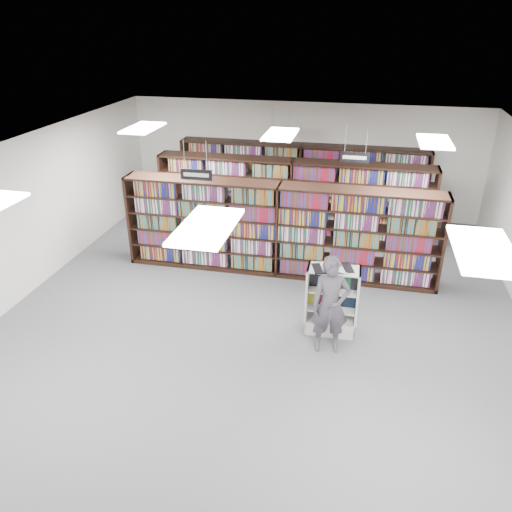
% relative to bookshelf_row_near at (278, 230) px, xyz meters
% --- Properties ---
extents(floor, '(12.00, 12.00, 0.00)m').
position_rel_bookshelf_row_near_xyz_m(floor, '(0.00, -2.00, -1.05)').
color(floor, '#59595E').
rests_on(floor, ground).
extents(ceiling, '(10.00, 12.00, 0.10)m').
position_rel_bookshelf_row_near_xyz_m(ceiling, '(0.00, -2.00, 2.15)').
color(ceiling, white).
rests_on(ceiling, wall_back).
extents(wall_back, '(10.00, 0.10, 3.20)m').
position_rel_bookshelf_row_near_xyz_m(wall_back, '(0.00, 4.00, 0.55)').
color(wall_back, white).
rests_on(wall_back, ground).
extents(wall_left, '(0.10, 12.00, 3.20)m').
position_rel_bookshelf_row_near_xyz_m(wall_left, '(-5.00, -2.00, 0.55)').
color(wall_left, white).
rests_on(wall_left, ground).
extents(bookshelf_row_near, '(7.00, 0.60, 2.10)m').
position_rel_bookshelf_row_near_xyz_m(bookshelf_row_near, '(0.00, 0.00, 0.00)').
color(bookshelf_row_near, black).
rests_on(bookshelf_row_near, floor).
extents(bookshelf_row_mid, '(7.00, 0.60, 2.10)m').
position_rel_bookshelf_row_near_xyz_m(bookshelf_row_mid, '(0.00, 2.00, 0.00)').
color(bookshelf_row_mid, black).
rests_on(bookshelf_row_mid, floor).
extents(bookshelf_row_far, '(7.00, 0.60, 2.10)m').
position_rel_bookshelf_row_near_xyz_m(bookshelf_row_far, '(0.00, 3.70, 0.00)').
color(bookshelf_row_far, black).
rests_on(bookshelf_row_far, floor).
extents(aisle_sign_left, '(0.65, 0.02, 0.80)m').
position_rel_bookshelf_row_near_xyz_m(aisle_sign_left, '(-1.50, -1.00, 1.48)').
color(aisle_sign_left, '#B2B2B7').
rests_on(aisle_sign_left, ceiling).
extents(aisle_sign_right, '(0.65, 0.02, 0.80)m').
position_rel_bookshelf_row_near_xyz_m(aisle_sign_right, '(1.50, 1.00, 1.48)').
color(aisle_sign_right, '#B2B2B7').
rests_on(aisle_sign_right, ceiling).
extents(aisle_sign_center, '(0.65, 0.02, 0.80)m').
position_rel_bookshelf_row_near_xyz_m(aisle_sign_center, '(-0.50, 3.00, 1.48)').
color(aisle_sign_center, '#B2B2B7').
rests_on(aisle_sign_center, ceiling).
extents(troffer_front_center, '(0.60, 1.20, 0.04)m').
position_rel_bookshelf_row_near_xyz_m(troffer_front_center, '(0.00, -5.00, 2.11)').
color(troffer_front_center, white).
rests_on(troffer_front_center, ceiling).
extents(troffer_front_right, '(0.60, 1.20, 0.04)m').
position_rel_bookshelf_row_near_xyz_m(troffer_front_right, '(3.00, -5.00, 2.11)').
color(troffer_front_right, white).
rests_on(troffer_front_right, ceiling).
extents(troffer_back_left, '(0.60, 1.20, 0.04)m').
position_rel_bookshelf_row_near_xyz_m(troffer_back_left, '(-3.00, 0.00, 2.11)').
color(troffer_back_left, white).
rests_on(troffer_back_left, ceiling).
extents(troffer_back_center, '(0.60, 1.20, 0.04)m').
position_rel_bookshelf_row_near_xyz_m(troffer_back_center, '(0.00, 0.00, 2.11)').
color(troffer_back_center, white).
rests_on(troffer_back_center, ceiling).
extents(troffer_back_right, '(0.60, 1.20, 0.04)m').
position_rel_bookshelf_row_near_xyz_m(troffer_back_right, '(3.00, 0.00, 2.11)').
color(troffer_back_right, white).
rests_on(troffer_back_right, ceiling).
extents(endcap_display, '(0.95, 0.48, 1.32)m').
position_rel_bookshelf_row_near_xyz_m(endcap_display, '(1.37, -2.10, -0.59)').
color(endcap_display, silver).
rests_on(endcap_display, floor).
extents(open_book, '(0.78, 0.58, 0.13)m').
position_rel_bookshelf_row_near_xyz_m(open_book, '(1.34, -2.15, 0.30)').
color(open_book, black).
rests_on(open_book, endcap_display).
extents(shopper, '(0.72, 0.54, 1.79)m').
position_rel_bookshelf_row_near_xyz_m(shopper, '(1.37, -2.70, -0.15)').
color(shopper, '#45414A').
rests_on(shopper, floor).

